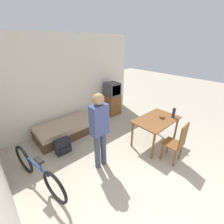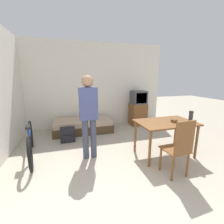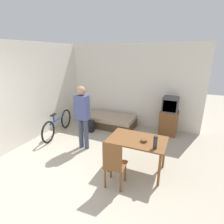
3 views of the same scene
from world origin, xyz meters
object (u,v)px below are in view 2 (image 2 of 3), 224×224
at_px(wooden_chair, 179,147).
at_px(bicycle, 30,142).
at_px(daybed, 83,125).
at_px(backpack, 68,135).
at_px(dining_table, 165,126).
at_px(thermos_flask, 191,117).
at_px(person_standing, 89,112).
at_px(tv, 138,108).
at_px(mate_bowl, 174,121).

relative_size(wooden_chair, bicycle, 0.59).
height_order(daybed, backpack, same).
bearing_deg(backpack, dining_table, -32.55).
height_order(dining_table, thermos_flask, thermos_flask).
xyz_separation_m(daybed, wooden_chair, (1.28, -2.61, 0.35)).
bearing_deg(person_standing, tv, 42.53).
bearing_deg(person_standing, wooden_chair, -38.19).
bearing_deg(person_standing, mate_bowl, -12.96).
height_order(thermos_flask, mate_bowl, thermos_flask).
height_order(wooden_chair, backpack, wooden_chair).
xyz_separation_m(daybed, bicycle, (-1.18, -1.23, 0.14)).
height_order(daybed, bicycle, bicycle).
relative_size(wooden_chair, backpack, 2.59).
distance_m(person_standing, thermos_flask, 1.99).
height_order(tv, wooden_chair, tv).
bearing_deg(dining_table, person_standing, 168.00).
height_order(dining_table, mate_bowl, mate_bowl).
height_order(mate_bowl, backpack, mate_bowl).
xyz_separation_m(dining_table, mate_bowl, (0.15, -0.06, 0.12)).
xyz_separation_m(daybed, thermos_flask, (1.90, -2.14, 0.68)).
distance_m(dining_table, wooden_chair, 0.74).
bearing_deg(mate_bowl, thermos_flask, -33.38).
bearing_deg(backpack, bicycle, -142.78).
relative_size(person_standing, mate_bowl, 12.88).
bearing_deg(thermos_flask, daybed, 131.51).
bearing_deg(bicycle, thermos_flask, -16.62).
height_order(dining_table, wooden_chair, wooden_chair).
bearing_deg(thermos_flask, dining_table, 150.40).
bearing_deg(tv, bicycle, -155.70).
distance_m(bicycle, thermos_flask, 3.26).
bearing_deg(tv, backpack, -160.39).
relative_size(bicycle, backpack, 4.38).
xyz_separation_m(mate_bowl, backpack, (-2.10, 1.31, -0.57)).
relative_size(dining_table, wooden_chair, 1.19).
height_order(bicycle, mate_bowl, mate_bowl).
bearing_deg(thermos_flask, mate_bowl, 146.62).
relative_size(bicycle, person_standing, 1.01).
bearing_deg(bicycle, daybed, 46.10).
bearing_deg(thermos_flask, person_standing, 164.07).
distance_m(tv, wooden_chair, 2.85).
height_order(person_standing, backpack, person_standing).
relative_size(tv, person_standing, 0.71).
distance_m(thermos_flask, backpack, 2.85).
height_order(dining_table, person_standing, person_standing).
xyz_separation_m(wooden_chair, person_standing, (-1.29, 1.02, 0.43)).
xyz_separation_m(daybed, person_standing, (-0.02, -1.60, 0.78)).
height_order(bicycle, thermos_flask, thermos_flask).
bearing_deg(dining_table, wooden_chair, -108.17).
height_order(bicycle, backpack, bicycle).
distance_m(person_standing, mate_bowl, 1.72).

